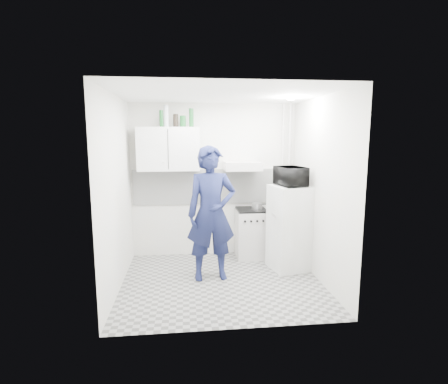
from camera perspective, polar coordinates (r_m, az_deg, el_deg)
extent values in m
plane|color=gray|center=(5.15, -0.41, -14.43)|extent=(2.80, 2.80, 0.00)
plane|color=white|center=(4.75, -0.44, 15.69)|extent=(2.80, 2.80, 0.00)
plane|color=silver|center=(6.01, -1.66, 1.88)|extent=(2.80, 0.00, 2.80)
plane|color=silver|center=(4.84, -17.14, -0.28)|extent=(0.00, 2.60, 2.60)
plane|color=silver|center=(5.12, 15.37, 0.29)|extent=(0.00, 2.60, 2.60)
imported|color=#14193E|center=(4.99, -2.08, -3.54)|extent=(0.74, 0.52, 1.93)
cube|color=beige|center=(6.03, 4.42, -6.81)|extent=(0.51, 0.51, 0.81)
cube|color=silver|center=(5.52, 10.62, -5.75)|extent=(0.65, 0.65, 1.31)
cube|color=black|center=(5.93, 4.47, -2.89)|extent=(0.49, 0.49, 0.03)
cylinder|color=silver|center=(5.91, 5.42, -2.29)|extent=(0.18, 0.18, 0.10)
imported|color=black|center=(5.37, 10.87, 2.53)|extent=(0.58, 0.45, 0.29)
cylinder|color=#144C1E|center=(5.79, -10.18, 11.71)|extent=(0.06, 0.06, 0.27)
cylinder|color=#B2B7BC|center=(5.78, -9.42, 12.12)|extent=(0.08, 0.08, 0.34)
cylinder|color=black|center=(5.78, -7.88, 11.48)|extent=(0.08, 0.08, 0.21)
cylinder|color=#144C1E|center=(5.77, -6.73, 11.38)|extent=(0.10, 0.10, 0.18)
cylinder|color=#144C1E|center=(5.78, -5.36, 11.96)|extent=(0.07, 0.07, 0.29)
cube|color=silver|center=(5.78, -9.03, 6.96)|extent=(1.00, 0.35, 0.70)
cube|color=beige|center=(5.79, 2.99, 4.28)|extent=(0.60, 0.50, 0.14)
cube|color=white|center=(6.01, -1.65, 0.92)|extent=(2.74, 0.03, 0.60)
cylinder|color=beige|center=(6.18, 10.52, 1.93)|extent=(0.05, 0.05, 2.60)
cylinder|color=beige|center=(6.14, 9.44, 1.92)|extent=(0.04, 0.04, 2.60)
cylinder|color=white|center=(5.14, 10.85, 14.69)|extent=(0.10, 0.10, 0.02)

